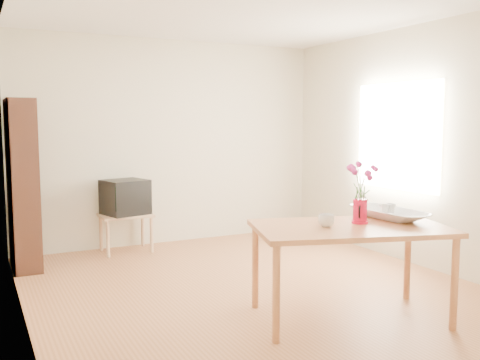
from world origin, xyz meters
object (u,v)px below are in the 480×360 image
mug (326,221)px  bowl (389,190)px  table (350,235)px  television (125,196)px  pitcher (360,212)px

mug → bowl: bearing=-161.3°
table → television: bearing=125.6°
table → television: size_ratio=2.93×
table → mug: 0.24m
pitcher → bowl: bearing=50.3°
pitcher → mug: pitcher is taller
table → mug: bearing=-177.9°
table → pitcher: bearing=38.0°
pitcher → mug: size_ratio=1.59×
table → pitcher: pitcher is taller
table → pitcher: size_ratio=8.39×
pitcher → bowl: (0.35, 0.05, 0.15)m
table → bowl: 0.58m
pitcher → television: bearing=153.1°
table → bowl: (0.48, 0.10, 0.32)m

